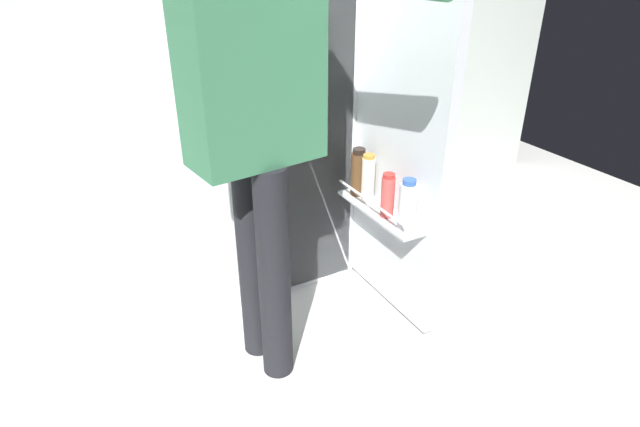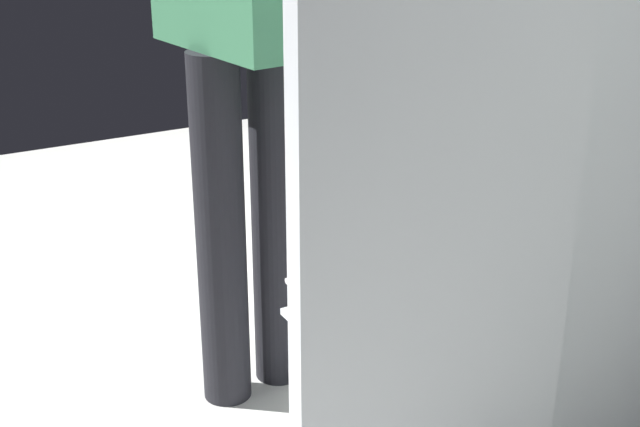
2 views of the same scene
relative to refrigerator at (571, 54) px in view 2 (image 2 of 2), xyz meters
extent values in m
cube|color=silver|center=(-0.02, 0.04, 0.00)|extent=(0.62, 0.65, 1.73)
cube|color=white|center=(-0.02, -0.27, 0.00)|extent=(0.58, 0.01, 1.69)
cube|color=white|center=(-0.02, -0.23, 0.13)|extent=(0.54, 0.09, 0.01)
cube|color=silver|center=(0.31, -0.58, 0.01)|extent=(0.05, 0.60, 1.69)
cube|color=white|center=(0.23, -0.58, -0.36)|extent=(0.12, 0.51, 0.01)
cylinder|color=silver|center=(0.18, -0.58, -0.30)|extent=(0.01, 0.49, 0.01)
cylinder|color=brown|center=(0.24, -0.39, -0.25)|extent=(0.07, 0.07, 0.20)
cylinder|color=black|center=(0.24, -0.39, -0.14)|extent=(0.06, 0.06, 0.02)
cylinder|color=#EDE5CC|center=(0.24, -0.47, -0.25)|extent=(0.06, 0.06, 0.20)
cylinder|color=#B78933|center=(0.24, -0.47, -0.14)|extent=(0.05, 0.05, 0.02)
cylinder|color=white|center=(0.23, -0.76, -0.25)|extent=(0.07, 0.07, 0.19)
cylinder|color=#335BB2|center=(0.23, -0.76, -0.15)|extent=(0.05, 0.05, 0.02)
cylinder|color=#DB4C47|center=(0.23, -0.63, -0.26)|extent=(0.06, 0.06, 0.18)
cylinder|color=#B22D28|center=(0.23, -0.63, -0.17)|extent=(0.05, 0.05, 0.02)
cylinder|color=black|center=(-0.36, -0.58, -0.42)|extent=(0.12, 0.12, 0.88)
cylinder|color=black|center=(-0.34, -0.73, -0.42)|extent=(0.12, 0.12, 0.88)
camera|label=1|loc=(-0.96, -2.22, 0.69)|focal=29.54mm
camera|label=2|loc=(1.41, -1.45, 0.39)|focal=48.38mm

